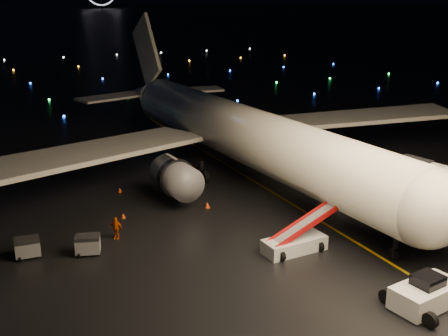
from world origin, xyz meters
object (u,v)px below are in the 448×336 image
Objects in this scene: belt_loader at (295,230)px; baggage_cart_1 at (28,248)px; airliner at (228,98)px; pushback_tug at (427,291)px; baggage_cart_0 at (88,245)px; crew_c at (116,228)px.

belt_loader reaches higher than baggage_cart_1.
airliner reaches higher than pushback_tug.
belt_loader is (-4.36, -20.34, -6.37)m from airliner.
belt_loader is 4.03× the size of baggage_cart_0.
pushback_tug is 24.05m from baggage_cart_0.
crew_c is 1.03× the size of baggage_cart_0.
airliner is 31.01× the size of crew_c.
crew_c is at bearing 7.32° from baggage_cart_1.
baggage_cart_0 is at bearing 153.72° from belt_loader.
baggage_cart_0 is at bearing -15.25° from baggage_cart_1.
airliner is 7.94× the size of belt_loader.
crew_c is 1.03× the size of baggage_cart_1.
belt_loader is (-3.12, 10.30, 0.66)m from pushback_tug.
airliner is at bearing 77.37° from crew_c.
airliner is 12.49× the size of pushback_tug.
baggage_cart_0 is at bearing -146.57° from airliner.
crew_c reaches higher than baggage_cart_0.
pushback_tug is at bearing -95.86° from airliner.
airliner reaches higher than belt_loader.
pushback_tug is 23.61m from crew_c.
crew_c is at bearing -146.20° from airliner.
baggage_cart_1 is at bearing 154.74° from belt_loader.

